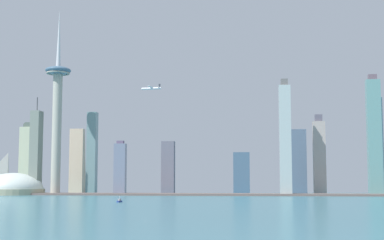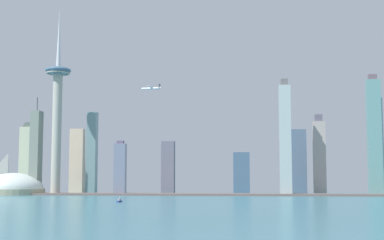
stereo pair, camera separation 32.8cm
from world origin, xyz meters
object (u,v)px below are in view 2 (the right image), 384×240
skyscraper_3 (78,161)px  skyscraper_5 (374,136)px  observation_tower (57,104)px  boat_3 (119,201)px  skyscraper_9 (168,168)px  skyscraper_4 (120,169)px  skyscraper_8 (28,159)px  skyscraper_10 (4,145)px  skyscraper_6 (92,153)px  skyscraper_11 (378,145)px  skyscraper_1 (242,173)px  skyscraper_2 (319,157)px  skyscraper_7 (285,139)px  skyscraper_0 (299,162)px  airplane (151,88)px  stadium_dome (13,189)px  skyscraper_12 (36,152)px

skyscraper_3 → skyscraper_5: (491.92, -95.19, 32.96)m
observation_tower → boat_3: size_ratio=31.20×
observation_tower → skyscraper_9: 204.29m
skyscraper_4 → skyscraper_9: skyscraper_9 is taller
skyscraper_8 → skyscraper_10: skyscraper_10 is taller
skyscraper_5 → skyscraper_6: size_ratio=1.34×
skyscraper_3 → skyscraper_10: 139.65m
skyscraper_8 → skyscraper_9: 270.22m
skyscraper_3 → skyscraper_5: size_ratio=0.61×
skyscraper_3 → skyscraper_11: 507.71m
skyscraper_9 → skyscraper_11: size_ratio=0.54×
skyscraper_1 → skyscraper_2: bearing=-5.0°
skyscraper_4 → skyscraper_7: (255.46, -8.85, 44.16)m
observation_tower → skyscraper_9: observation_tower is taller
observation_tower → skyscraper_0: (383.61, 67.34, -91.06)m
airplane → skyscraper_4: bearing=-8.5°
skyscraper_8 → observation_tower: bearing=-48.8°
skyscraper_11 → skyscraper_6: bearing=177.8°
stadium_dome → skyscraper_0: size_ratio=0.93×
skyscraper_6 → skyscraper_2: bearing=-2.8°
skyscraper_4 → skyscraper_12: (-139.46, 5.09, 26.24)m
boat_3 → skyscraper_6: bearing=-147.0°
skyscraper_1 → skyscraper_9: 119.29m
skyscraper_10 → skyscraper_0: bearing=-4.4°
skyscraper_1 → airplane: airplane is taller
skyscraper_5 → skyscraper_11: 36.52m
skyscraper_1 → skyscraper_6: skyscraper_6 is taller
skyscraper_3 → skyscraper_10: size_ratio=0.57×
observation_tower → skyscraper_10: 182.54m
skyscraper_2 → skyscraper_5: (78.71, -32.15, 29.46)m
skyscraper_8 → skyscraper_10: size_ratio=0.63×
skyscraper_4 → skyscraper_3: bearing=134.4°
skyscraper_3 → observation_tower: bearing=-90.4°
skyscraper_4 → skyscraper_10: bearing=156.4°
skyscraper_4 → skyscraper_8: (-191.47, 98.00, 19.11)m
skyscraper_4 → skyscraper_9: bearing=26.1°
observation_tower → skyscraper_10: observation_tower is taller
skyscraper_0 → boat_3: size_ratio=10.92×
skyscraper_2 → skyscraper_0: bearing=143.3°
stadium_dome → boat_3: 346.89m
stadium_dome → skyscraper_7: 433.90m
skyscraper_7 → skyscraper_9: skyscraper_7 is taller
skyscraper_0 → skyscraper_11: size_ratio=0.66×
skyscraper_3 → skyscraper_12: bearing=-110.7°
skyscraper_12 → skyscraper_9: bearing=8.0°
skyscraper_10 → skyscraper_4: bearing=-23.6°
skyscraper_1 → skyscraper_9: size_ratio=0.79×
stadium_dome → skyscraper_2: 487.62m
observation_tower → skyscraper_0: 399.98m
skyscraper_2 → boat_3: size_ratio=13.17×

